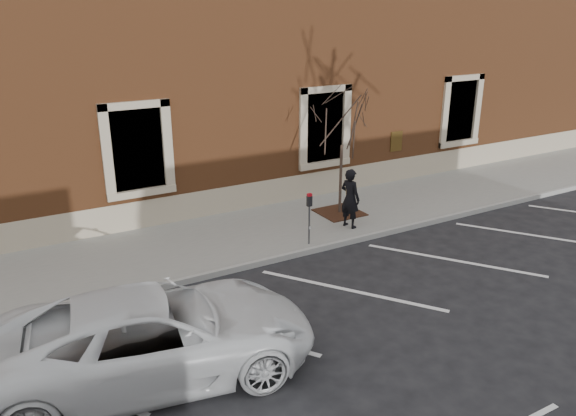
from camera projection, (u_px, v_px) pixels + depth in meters
ground at (300, 255)px, 14.42m from camera, size 120.00×120.00×0.00m
sidewalk_near at (268, 230)px, 15.82m from camera, size 40.00×3.50×0.15m
curb_near at (301, 253)px, 14.35m from camera, size 40.00×0.12×0.15m
parking_stripes at (350, 290)px, 12.62m from camera, size 28.00×4.40×0.01m
building_civic at (186, 69)px, 19.39m from camera, size 40.00×8.62×8.00m
man at (350, 198)px, 15.59m from camera, size 0.56×0.71×1.69m
parking_meter at (309, 209)px, 14.40m from camera, size 0.13×0.10×1.39m
tree_grate at (340, 212)px, 16.93m from camera, size 1.25×1.25×0.03m
sapling at (342, 126)px, 16.04m from camera, size 2.27×2.27×3.79m
white_truck at (154, 335)px, 9.51m from camera, size 5.86×3.42×1.53m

